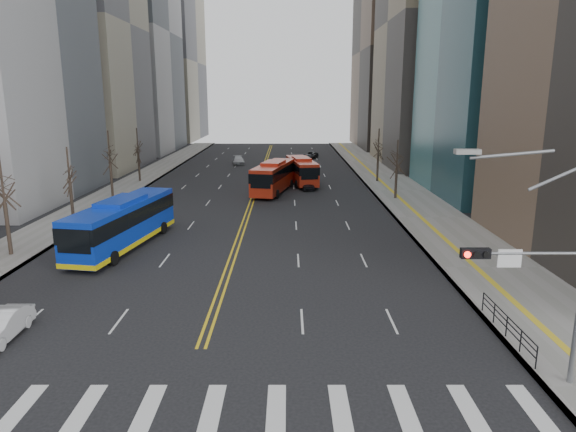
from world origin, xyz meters
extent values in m
plane|color=black|center=(0.00, 0.00, 0.00)|extent=(220.00, 220.00, 0.00)
cube|color=gray|center=(17.50, 45.00, 0.07)|extent=(7.00, 130.00, 0.15)
cube|color=gray|center=(-16.50, 45.00, 0.07)|extent=(5.00, 130.00, 0.15)
cube|color=silver|center=(-5.91, 0.00, 0.01)|extent=(0.70, 4.00, 0.01)
cube|color=silver|center=(-3.55, 0.00, 0.01)|extent=(0.70, 4.00, 0.01)
cube|color=silver|center=(-1.18, 0.00, 0.01)|extent=(0.70, 4.00, 0.01)
cube|color=silver|center=(1.18, 0.00, 0.01)|extent=(0.70, 4.00, 0.01)
cube|color=silver|center=(3.55, 0.00, 0.01)|extent=(0.70, 4.00, 0.01)
cube|color=silver|center=(5.91, 0.00, 0.01)|extent=(0.70, 4.00, 0.01)
cube|color=silver|center=(8.27, 0.00, 0.01)|extent=(0.70, 4.00, 0.01)
cube|color=silver|center=(10.64, 0.00, 0.01)|extent=(0.70, 4.00, 0.01)
cube|color=silver|center=(13.00, 0.00, 0.01)|extent=(0.70, 4.00, 0.01)
cube|color=gold|center=(-0.20, 55.00, 0.01)|extent=(0.15, 100.00, 0.01)
cube|color=gold|center=(0.20, 55.00, 0.01)|extent=(0.15, 100.00, 0.01)
cube|color=gray|center=(-31.00, 66.00, 22.00)|extent=(22.00, 22.00, 44.00)
cube|color=#959598|center=(-30.00, 93.00, 24.00)|extent=(20.00, 26.00, 48.00)
cube|color=#807158|center=(30.00, 71.00, 23.00)|extent=(20.00, 26.00, 46.00)
cube|color=gray|center=(-29.00, 125.00, 20.00)|extent=(18.00, 30.00, 40.00)
cube|color=brown|center=(29.00, 103.00, 21.00)|extent=(18.00, 30.00, 42.00)
cylinder|color=gray|center=(12.95, 2.00, 5.50)|extent=(4.50, 0.12, 0.12)
cube|color=black|center=(11.00, 2.00, 5.50)|extent=(1.10, 0.28, 0.38)
cylinder|color=#FF190C|center=(10.65, 1.84, 5.50)|extent=(0.24, 0.08, 0.24)
cylinder|color=black|center=(11.00, 1.84, 5.50)|extent=(0.24, 0.08, 0.24)
cylinder|color=black|center=(11.35, 1.84, 5.50)|extent=(0.24, 0.08, 0.24)
cube|color=white|center=(12.30, 2.00, 5.30)|extent=(0.90, 0.06, 0.70)
cube|color=#999993|center=(10.40, 2.00, 9.30)|extent=(0.90, 0.35, 0.18)
cube|color=black|center=(14.30, 6.00, 1.15)|extent=(0.04, 6.00, 0.04)
cylinder|color=black|center=(14.30, 3.00, 0.65)|extent=(0.06, 0.06, 1.00)
cylinder|color=black|center=(14.30, 4.50, 0.65)|extent=(0.06, 0.06, 1.00)
cylinder|color=black|center=(14.30, 6.00, 0.65)|extent=(0.06, 0.06, 1.00)
cylinder|color=black|center=(14.30, 7.50, 0.65)|extent=(0.06, 0.06, 1.00)
cylinder|color=black|center=(14.30, 9.00, 0.65)|extent=(0.06, 0.06, 1.00)
cylinder|color=#2C221A|center=(-16.00, 19.00, 1.95)|extent=(0.28, 0.28, 3.90)
cylinder|color=#2C221A|center=(-16.00, 30.00, 1.80)|extent=(0.28, 0.28, 3.60)
cylinder|color=#2C221A|center=(-16.00, 41.00, 2.00)|extent=(0.28, 0.28, 4.00)
cylinder|color=#2C221A|center=(-16.00, 52.00, 1.90)|extent=(0.28, 0.28, 3.80)
cylinder|color=#2C221A|center=(16.00, 40.00, 1.75)|extent=(0.28, 0.28, 3.50)
cylinder|color=#2C221A|center=(16.00, 52.00, 1.88)|extent=(0.28, 0.28, 3.75)
cube|color=#0C31BA|center=(-8.53, 21.30, 1.91)|extent=(4.88, 13.32, 3.13)
cube|color=black|center=(-8.53, 21.30, 2.51)|extent=(4.95, 13.35, 1.11)
cube|color=#0C31BA|center=(-8.53, 21.30, 3.58)|extent=(2.92, 4.87, 0.40)
cube|color=yellow|center=(-8.53, 21.30, 0.55)|extent=(4.95, 13.35, 0.35)
cylinder|color=black|center=(-10.57, 17.41, 0.50)|extent=(0.46, 1.04, 1.00)
cylinder|color=black|center=(-7.89, 16.95, 0.50)|extent=(0.46, 1.04, 1.00)
cylinder|color=black|center=(-9.16, 25.65, 0.50)|extent=(0.46, 1.04, 1.00)
cylinder|color=black|center=(-6.48, 25.19, 0.50)|extent=(0.46, 1.04, 1.00)
cube|color=red|center=(2.24, 44.42, 1.88)|extent=(5.12, 12.05, 3.07)
cube|color=black|center=(2.24, 44.42, 2.47)|extent=(5.19, 12.08, 1.09)
cube|color=red|center=(2.24, 44.42, 3.52)|extent=(2.97, 4.47, 0.40)
cylinder|color=black|center=(0.14, 41.04, 0.50)|extent=(0.51, 1.04, 1.00)
cylinder|color=black|center=(2.74, 40.46, 0.50)|extent=(0.51, 1.04, 1.00)
cylinder|color=black|center=(1.75, 48.38, 0.50)|extent=(0.51, 1.04, 1.00)
cylinder|color=black|center=(4.35, 47.81, 0.50)|extent=(0.51, 1.04, 1.00)
cube|color=red|center=(5.75, 50.74, 1.77)|extent=(4.19, 11.21, 2.84)
cube|color=black|center=(5.75, 50.74, 2.33)|extent=(4.25, 11.23, 1.02)
cube|color=red|center=(5.75, 50.74, 3.29)|extent=(2.57, 4.10, 0.40)
cylinder|color=black|center=(5.07, 47.09, 0.50)|extent=(0.45, 1.03, 1.00)
cylinder|color=black|center=(7.53, 47.48, 0.50)|extent=(0.45, 1.03, 1.00)
cylinder|color=black|center=(3.97, 54.01, 0.50)|extent=(0.45, 1.03, 1.00)
cylinder|color=black|center=(6.43, 54.40, 0.50)|extent=(0.45, 1.03, 1.00)
imported|color=silver|center=(-9.60, 6.00, 0.67)|extent=(1.44, 4.09, 1.34)
imported|color=black|center=(6.39, 46.21, 0.63)|extent=(1.80, 3.82, 1.26)
imported|color=#A5A6AB|center=(-4.46, 70.35, 0.68)|extent=(2.53, 4.90, 1.36)
imported|color=black|center=(8.25, 79.29, 0.60)|extent=(3.20, 4.70, 1.20)
camera|label=1|loc=(3.98, -16.37, 11.22)|focal=32.00mm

